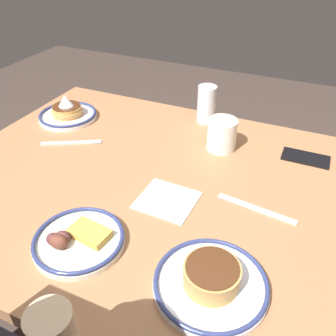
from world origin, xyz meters
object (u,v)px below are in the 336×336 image
paper_napkin (167,200)px  coffee_mug (222,134)px  plate_near_main (68,113)px  cell_phone (306,158)px  plate_center_pancakes (211,281)px  drinking_glass (206,106)px  plate_far_companion (78,240)px  butter_knife (256,209)px  fork_near (72,143)px

paper_napkin → coffee_mug: bearing=-98.8°
plate_near_main → cell_phone: 0.86m
plate_center_pancakes → drinking_glass: drinking_glass is taller
plate_far_companion → paper_napkin: (-0.12, -0.23, -0.01)m
plate_far_companion → coffee_mug: bearing=-107.7°
plate_near_main → butter_knife: size_ratio=1.01×
plate_near_main → drinking_glass: size_ratio=1.56×
plate_far_companion → drinking_glass: bearing=-95.4°
drinking_glass → butter_knife: (-0.29, 0.41, -0.06)m
cell_phone → plate_near_main: bearing=5.6°
plate_near_main → plate_far_companion: 0.66m
plate_far_companion → drinking_glass: (-0.07, -0.71, 0.05)m
plate_center_pancakes → cell_phone: bearing=-101.8°
coffee_mug → plate_center_pancakes: bearing=105.2°
coffee_mug → drinking_glass: (0.11, -0.16, 0.01)m
plate_far_companion → coffee_mug: size_ratio=1.81×
plate_near_main → cell_phone: size_ratio=1.49×
drinking_glass → butter_knife: 0.51m
coffee_mug → drinking_glass: bearing=-56.0°
fork_near → paper_napkin: bearing=161.5°
cell_phone → fork_near: 0.77m
plate_far_companion → fork_near: 0.47m
drinking_glass → fork_near: (0.36, 0.34, -0.06)m
drinking_glass → paper_napkin: 0.49m
paper_napkin → butter_knife: (-0.23, -0.06, 0.00)m
plate_far_companion → cell_phone: plate_far_companion is taller
cell_phone → paper_napkin: (0.32, 0.36, -0.00)m
plate_far_companion → fork_near: (0.29, -0.37, -0.01)m
coffee_mug → butter_knife: bearing=124.9°
plate_center_pancakes → drinking_glass: size_ratio=1.73×
butter_knife → plate_far_companion: bearing=39.5°
plate_far_companion → cell_phone: 0.74m
coffee_mug → cell_phone: 0.27m
drinking_glass → butter_knife: bearing=124.5°
plate_far_companion → butter_knife: bearing=-140.5°
drinking_glass → cell_phone: 0.39m
plate_near_main → plate_far_companion: plate_near_main is taller
plate_far_companion → coffee_mug: (-0.17, -0.55, 0.04)m
coffee_mug → paper_napkin: 0.33m
drinking_glass → paper_napkin: (-0.06, 0.48, -0.06)m
coffee_mug → butter_knife: coffee_mug is taller
cell_phone → coffee_mug: bearing=10.0°
plate_center_pancakes → fork_near: size_ratio=1.28×
cell_phone → plate_far_companion: bearing=53.6°
paper_napkin → fork_near: fork_near is taller
coffee_mug → paper_napkin: size_ratio=0.79×
plate_near_main → drinking_glass: 0.52m
plate_near_main → fork_near: bearing=130.5°
paper_napkin → butter_knife: bearing=-164.4°
plate_center_pancakes → fork_near: 0.71m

